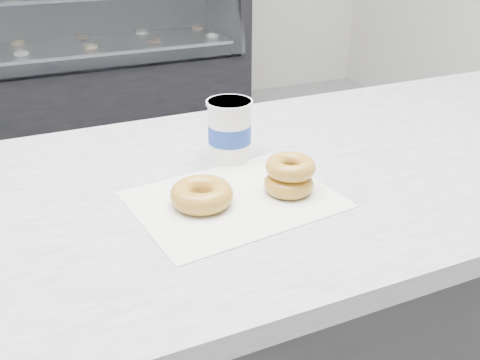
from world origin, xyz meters
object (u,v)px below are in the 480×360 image
at_px(display_case, 56,62).
at_px(donut_single, 202,194).
at_px(coffee_cup, 230,130).
at_px(donut_stack, 290,175).

bearing_deg(display_case, donut_single, -90.72).
xyz_separation_m(donut_single, coffee_cup, (0.12, 0.16, 0.04)).
height_order(display_case, coffee_cup, display_case).
bearing_deg(coffee_cup, display_case, 89.51).
height_order(donut_single, coffee_cup, coffee_cup).
bearing_deg(donut_stack, display_case, 92.54).
distance_m(donut_single, donut_stack, 0.16).
bearing_deg(display_case, donut_stack, -87.46).
height_order(display_case, donut_single, display_case).
relative_size(donut_single, coffee_cup, 0.89).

